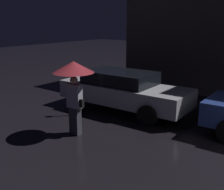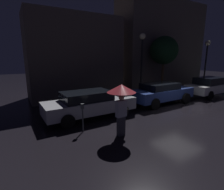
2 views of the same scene
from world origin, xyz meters
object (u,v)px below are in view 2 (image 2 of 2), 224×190
(pedestrian_with_umbrella, at_px, (121,95))
(street_lamp_far, at_px, (207,54))
(parked_car_blue, at_px, (161,92))
(parking_meter, at_px, (83,114))
(parked_car_silver, at_px, (89,103))
(parked_car_white, at_px, (210,86))
(street_lamp_near, at_px, (142,52))

(pedestrian_with_umbrella, relative_size, street_lamp_far, 0.45)
(parked_car_blue, height_order, parking_meter, parked_car_blue)
(parked_car_silver, distance_m, street_lamp_far, 13.83)
(parked_car_white, bearing_deg, parked_car_silver, 177.95)
(parked_car_white, xyz_separation_m, street_lamp_far, (2.73, 2.30, 2.64))
(street_lamp_near, bearing_deg, street_lamp_far, -1.67)
(parked_car_silver, relative_size, pedestrian_with_umbrella, 2.28)
(parked_car_blue, bearing_deg, street_lamp_near, 82.85)
(street_lamp_near, bearing_deg, parked_car_silver, -154.97)
(parked_car_blue, relative_size, parking_meter, 3.82)
(parked_car_blue, relative_size, parked_car_white, 1.00)
(street_lamp_near, distance_m, street_lamp_far, 7.90)
(parked_car_white, height_order, pedestrian_with_umbrella, pedestrian_with_umbrella)
(street_lamp_near, bearing_deg, parked_car_blue, -95.00)
(parked_car_blue, xyz_separation_m, street_lamp_far, (8.10, 2.17, 2.65))
(parking_meter, height_order, street_lamp_far, street_lamp_far)
(parking_meter, distance_m, street_lamp_near, 8.09)
(pedestrian_with_umbrella, xyz_separation_m, street_lamp_near, (5.25, 5.20, 1.81))
(parked_car_white, distance_m, pedestrian_with_umbrella, 10.78)
(parking_meter, bearing_deg, street_lamp_near, 32.41)
(parked_car_blue, xyz_separation_m, street_lamp_near, (0.21, 2.40, 2.72))
(parked_car_blue, bearing_deg, pedestrian_with_umbrella, -153.06)
(parking_meter, bearing_deg, parked_car_silver, 57.99)
(parked_car_blue, height_order, street_lamp_far, street_lamp_far)
(parked_car_white, bearing_deg, street_lamp_near, 151.69)
(parked_car_blue, distance_m, street_lamp_near, 3.63)
(parked_car_white, bearing_deg, pedestrian_with_umbrella, -167.80)
(parking_meter, relative_size, street_lamp_far, 0.26)
(street_lamp_near, height_order, street_lamp_far, street_lamp_near)
(parked_car_white, bearing_deg, street_lamp_far, 37.83)
(parked_car_white, height_order, street_lamp_far, street_lamp_far)
(parked_car_silver, height_order, pedestrian_with_umbrella, pedestrian_with_umbrella)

